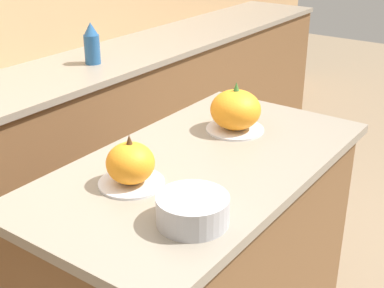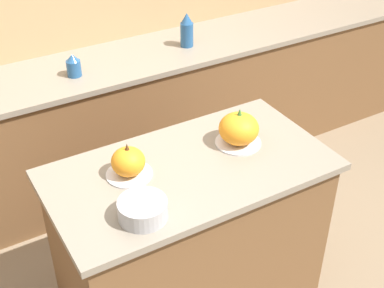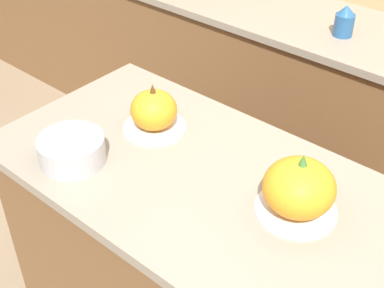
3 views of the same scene
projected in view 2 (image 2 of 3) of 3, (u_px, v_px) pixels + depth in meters
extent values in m
cube|color=tan|center=(68.00, 1.00, 3.37)|extent=(8.00, 0.06, 2.50)
cube|color=brown|center=(190.00, 243.00, 2.72)|extent=(1.26, 0.65, 0.90)
cube|color=gray|center=(190.00, 170.00, 2.46)|extent=(1.32, 0.71, 0.03)
cube|color=brown|center=(100.00, 132.00, 3.59)|extent=(6.00, 0.56, 0.90)
cube|color=gray|center=(92.00, 69.00, 3.33)|extent=(6.00, 0.60, 0.03)
cylinder|color=silver|center=(129.00, 174.00, 2.40)|extent=(0.21, 0.21, 0.01)
ellipsoid|color=orange|center=(128.00, 162.00, 2.36)|extent=(0.15, 0.15, 0.13)
cone|color=#4C2D14|center=(127.00, 147.00, 2.31)|extent=(0.02, 0.02, 0.03)
cylinder|color=silver|center=(238.00, 142.00, 2.61)|extent=(0.23, 0.23, 0.01)
ellipsoid|color=orange|center=(239.00, 129.00, 2.56)|extent=(0.20, 0.20, 0.15)
cone|color=#38702D|center=(240.00, 112.00, 2.51)|extent=(0.03, 0.03, 0.04)
cylinder|color=#235184|center=(187.00, 35.00, 3.53)|extent=(0.09, 0.09, 0.16)
cone|color=#235184|center=(187.00, 18.00, 3.47)|extent=(0.08, 0.08, 0.07)
cylinder|color=#235184|center=(74.00, 68.00, 3.19)|extent=(0.09, 0.09, 0.10)
cone|color=#235184|center=(72.00, 58.00, 3.15)|extent=(0.08, 0.08, 0.04)
cylinder|color=#ADADB2|center=(143.00, 210.00, 2.14)|extent=(0.20, 0.20, 0.08)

